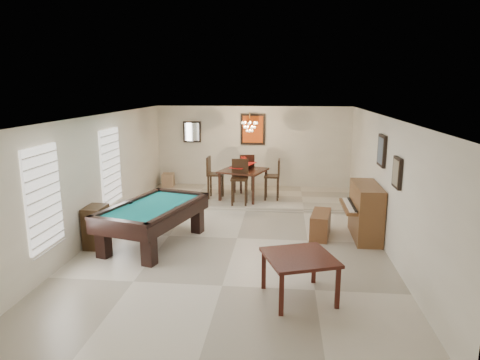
% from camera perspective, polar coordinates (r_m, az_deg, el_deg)
% --- Properties ---
extents(ground_plane, '(6.00, 9.00, 0.02)m').
position_cam_1_polar(ground_plane, '(9.27, -0.38, -7.82)').
color(ground_plane, beige).
extents(wall_back, '(6.00, 0.04, 2.60)m').
position_cam_1_polar(wall_back, '(13.31, 1.72, 4.23)').
color(wall_back, silver).
rests_on(wall_back, ground_plane).
extents(wall_front, '(6.00, 0.04, 2.60)m').
position_cam_1_polar(wall_front, '(4.65, -6.58, -11.71)').
color(wall_front, silver).
rests_on(wall_front, ground_plane).
extents(wall_left, '(0.04, 9.00, 2.60)m').
position_cam_1_polar(wall_left, '(9.69, -18.32, 0.50)').
color(wall_left, silver).
rests_on(wall_left, ground_plane).
extents(wall_right, '(0.04, 9.00, 2.60)m').
position_cam_1_polar(wall_right, '(9.08, 18.77, -0.30)').
color(wall_right, silver).
rests_on(wall_right, ground_plane).
extents(ceiling, '(6.00, 9.00, 0.04)m').
position_cam_1_polar(ceiling, '(8.72, -0.41, 8.50)').
color(ceiling, white).
rests_on(ceiling, wall_back).
extents(dining_step, '(6.00, 2.50, 0.12)m').
position_cam_1_polar(dining_step, '(12.34, 1.26, -2.31)').
color(dining_step, beige).
rests_on(dining_step, ground_plane).
extents(window_left_front, '(0.06, 1.00, 1.70)m').
position_cam_1_polar(window_left_front, '(7.75, -24.73, -2.14)').
color(window_left_front, white).
rests_on(window_left_front, wall_left).
extents(window_left_rear, '(0.06, 1.00, 1.70)m').
position_cam_1_polar(window_left_rear, '(10.20, -16.85, 1.74)').
color(window_left_rear, white).
rests_on(window_left_rear, wall_left).
extents(pool_table, '(1.92, 2.70, 0.81)m').
position_cam_1_polar(pool_table, '(9.00, -11.40, -5.90)').
color(pool_table, black).
rests_on(pool_table, ground_plane).
extents(square_table, '(1.27, 1.27, 0.69)m').
position_cam_1_polar(square_table, '(6.76, 7.87, -12.67)').
color(square_table, '#34120D').
rests_on(square_table, ground_plane).
extents(upright_piano, '(0.78, 1.40, 1.17)m').
position_cam_1_polar(upright_piano, '(9.49, 15.61, -4.03)').
color(upright_piano, brown).
rests_on(upright_piano, ground_plane).
extents(piano_bench, '(0.53, 1.00, 0.53)m').
position_cam_1_polar(piano_bench, '(9.46, 10.68, -5.85)').
color(piano_bench, brown).
rests_on(piano_bench, ground_plane).
extents(apothecary_chest, '(0.38, 0.56, 0.84)m').
position_cam_1_polar(apothecary_chest, '(9.14, -18.63, -5.92)').
color(apothecary_chest, black).
rests_on(apothecary_chest, ground_plane).
extents(dining_table, '(1.42, 1.42, 0.94)m').
position_cam_1_polar(dining_table, '(11.89, 0.44, -0.25)').
color(dining_table, black).
rests_on(dining_table, dining_step).
extents(flower_vase, '(0.17, 0.17, 0.27)m').
position_cam_1_polar(flower_vase, '(11.77, 0.45, 2.60)').
color(flower_vase, '#B3180F').
rests_on(flower_vase, dining_table).
extents(dining_chair_south, '(0.45, 0.45, 1.19)m').
position_cam_1_polar(dining_chair_south, '(11.25, -0.07, -0.32)').
color(dining_chair_south, black).
rests_on(dining_chair_south, dining_step).
extents(dining_chair_north, '(0.48, 0.48, 1.15)m').
position_cam_1_polar(dining_chair_north, '(12.57, 0.90, 0.93)').
color(dining_chair_north, black).
rests_on(dining_chair_north, dining_step).
extents(dining_chair_west, '(0.44, 0.44, 1.17)m').
position_cam_1_polar(dining_chair_west, '(11.92, -3.27, 0.32)').
color(dining_chair_west, black).
rests_on(dining_chair_west, dining_step).
extents(dining_chair_east, '(0.43, 0.43, 1.12)m').
position_cam_1_polar(dining_chair_east, '(11.80, 4.28, 0.08)').
color(dining_chair_east, black).
rests_on(dining_chair_east, dining_step).
extents(corner_bench, '(0.41, 0.48, 0.40)m').
position_cam_1_polar(corner_bench, '(13.58, -9.56, 0.01)').
color(corner_bench, tan).
rests_on(corner_bench, dining_step).
extents(chandelier, '(0.44, 0.44, 0.60)m').
position_cam_1_polar(chandelier, '(11.92, 1.29, 7.62)').
color(chandelier, '#FFE5B2').
rests_on(chandelier, ceiling).
extents(back_painting, '(0.75, 0.06, 0.95)m').
position_cam_1_polar(back_painting, '(13.20, 1.73, 6.78)').
color(back_painting, '#D84C14').
rests_on(back_painting, wall_back).
extents(back_mirror, '(0.55, 0.06, 0.65)m').
position_cam_1_polar(back_mirror, '(13.48, -6.41, 6.40)').
color(back_mirror, white).
rests_on(back_mirror, wall_back).
extents(right_picture_upper, '(0.06, 0.55, 0.65)m').
position_cam_1_polar(right_picture_upper, '(9.26, 18.39, 3.74)').
color(right_picture_upper, slate).
rests_on(right_picture_upper, wall_right).
extents(right_picture_lower, '(0.06, 0.45, 0.55)m').
position_cam_1_polar(right_picture_lower, '(8.04, 20.23, 0.92)').
color(right_picture_lower, gray).
rests_on(right_picture_lower, wall_right).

